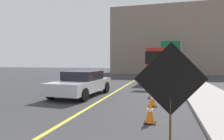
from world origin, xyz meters
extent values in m
cube|color=yellow|center=(0.00, 6.00, 0.00)|extent=(0.14, 36.00, 0.01)
cylinder|color=#593819|center=(3.17, 2.65, 0.53)|extent=(0.05, 0.05, 1.05)
cube|color=orange|center=(3.17, 2.65, 1.52)|extent=(1.52, 0.37, 1.56)
cube|color=black|center=(3.18, 2.63, 1.52)|extent=(1.60, 0.37, 1.63)
cube|color=black|center=(3.17, 2.67, 1.52)|extent=(0.27, 0.07, 0.52)
cube|color=orange|center=(2.40, 13.14, 0.23)|extent=(1.12, 1.81, 0.45)
cylinder|color=#4C4C4C|center=(2.40, 13.14, 1.10)|extent=(0.10, 0.10, 1.30)
cube|color=black|center=(2.40, 13.14, 2.23)|extent=(1.60, 0.10, 0.95)
sphere|color=yellow|center=(2.95, 13.20, 2.23)|extent=(0.09, 0.09, 0.09)
sphere|color=yellow|center=(2.65, 13.19, 2.23)|extent=(0.09, 0.09, 0.09)
sphere|color=yellow|center=(2.35, 13.19, 2.23)|extent=(0.09, 0.09, 0.09)
sphere|color=yellow|center=(2.05, 13.19, 2.23)|extent=(0.09, 0.09, 0.09)
sphere|color=yellow|center=(1.88, 13.19, 2.41)|extent=(0.09, 0.09, 0.09)
sphere|color=yellow|center=(1.88, 13.19, 2.04)|extent=(0.09, 0.09, 0.09)
cube|color=black|center=(2.80, 18.97, 0.57)|extent=(2.01, 7.31, 0.25)
cube|color=silver|center=(2.95, 21.57, 1.65)|extent=(2.40, 2.15, 1.90)
cube|color=red|center=(2.74, 17.86, 1.90)|extent=(2.57, 5.04, 2.41)
cylinder|color=black|center=(1.85, 21.48, 0.45)|extent=(0.33, 0.91, 0.90)
cylinder|color=black|center=(4.03, 21.36, 0.45)|extent=(0.33, 0.91, 0.90)
cylinder|color=black|center=(1.58, 16.86, 0.45)|extent=(0.33, 0.91, 0.90)
cylinder|color=black|center=(3.77, 16.74, 0.45)|extent=(0.33, 0.91, 0.90)
cube|color=silver|center=(-1.49, 8.43, 0.58)|extent=(2.25, 4.65, 0.60)
cube|color=black|center=(-1.47, 8.65, 1.13)|extent=(1.84, 2.15, 0.50)
cylinder|color=black|center=(-0.67, 6.87, 0.33)|extent=(0.27, 0.67, 0.66)
cylinder|color=black|center=(-2.52, 7.00, 0.33)|extent=(0.27, 0.67, 0.66)
cylinder|color=black|center=(-0.46, 9.85, 0.33)|extent=(0.27, 0.67, 0.66)
cylinder|color=black|center=(-2.31, 9.98, 0.33)|extent=(0.27, 0.67, 0.66)
cylinder|color=gray|center=(5.14, 26.93, 2.50)|extent=(0.18, 0.18, 5.00)
cube|color=#0F6033|center=(3.74, 26.83, 4.15)|extent=(2.60, 0.24, 1.30)
cube|color=white|center=(3.74, 26.87, 4.15)|extent=(1.82, 0.13, 0.18)
cube|color=gray|center=(3.63, 33.21, 5.32)|extent=(18.31, 8.04, 10.64)
cube|color=black|center=(2.61, 4.25, 0.01)|extent=(0.36, 0.36, 0.03)
cone|color=orange|center=(2.61, 4.25, 0.38)|extent=(0.28, 0.28, 0.71)
cylinder|color=white|center=(2.61, 4.25, 0.42)|extent=(0.19, 0.19, 0.08)
cube|color=black|center=(2.55, 6.67, 0.01)|extent=(0.36, 0.36, 0.03)
cone|color=orange|center=(2.55, 6.67, 0.33)|extent=(0.28, 0.28, 0.59)
cylinder|color=white|center=(2.55, 6.67, 0.36)|extent=(0.19, 0.19, 0.08)
cube|color=black|center=(2.38, 8.75, 0.01)|extent=(0.36, 0.36, 0.03)
cone|color=orange|center=(2.38, 8.75, 0.32)|extent=(0.28, 0.28, 0.58)
cylinder|color=white|center=(2.38, 8.75, 0.35)|extent=(0.19, 0.19, 0.08)
cube|color=black|center=(2.23, 11.08, 0.01)|extent=(0.36, 0.36, 0.03)
cone|color=orange|center=(2.23, 11.08, 0.37)|extent=(0.28, 0.28, 0.68)
cylinder|color=white|center=(2.23, 11.08, 0.40)|extent=(0.19, 0.19, 0.08)
camera|label=1|loc=(3.05, -1.98, 1.89)|focal=32.23mm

